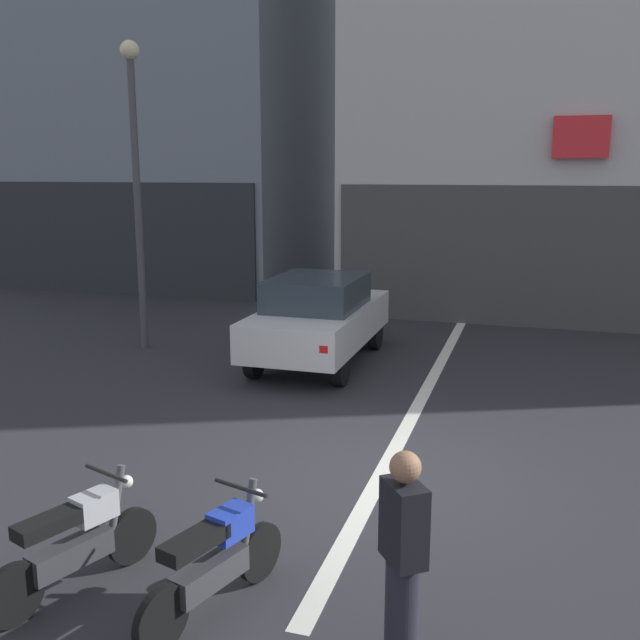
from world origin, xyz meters
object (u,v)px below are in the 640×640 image
at_px(car_white_crossing_near, 319,317).
at_px(motorcycle_blue_row_left_mid, 215,560).
at_px(person_by_motorcycles, 403,561).
at_px(motorcycle_silver_row_leftmost, 77,541).
at_px(street_lamp, 136,163).

height_order(car_white_crossing_near, motorcycle_blue_row_left_mid, car_white_crossing_near).
bearing_deg(person_by_motorcycles, motorcycle_silver_row_leftmost, 176.61).
height_order(street_lamp, motorcycle_blue_row_left_mid, street_lamp).
relative_size(motorcycle_blue_row_left_mid, person_by_motorcycles, 0.97).
bearing_deg(motorcycle_blue_row_left_mid, street_lamp, 124.22).
relative_size(car_white_crossing_near, person_by_motorcycles, 2.46).
distance_m(car_white_crossing_near, motorcycle_blue_row_left_mid, 7.68).
bearing_deg(person_by_motorcycles, car_white_crossing_near, 111.22).
bearing_deg(motorcycle_silver_row_leftmost, person_by_motorcycles, -3.39).
bearing_deg(car_white_crossing_near, motorcycle_blue_row_left_mid, -79.05).
distance_m(car_white_crossing_near, street_lamp, 4.64).
xyz_separation_m(car_white_crossing_near, street_lamp, (-3.72, 0.09, 2.77)).
distance_m(motorcycle_blue_row_left_mid, person_by_motorcycles, 1.63).
relative_size(motorcycle_silver_row_leftmost, motorcycle_blue_row_left_mid, 0.99).
xyz_separation_m(street_lamp, motorcycle_silver_row_leftmost, (3.93, -7.69, -3.20)).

